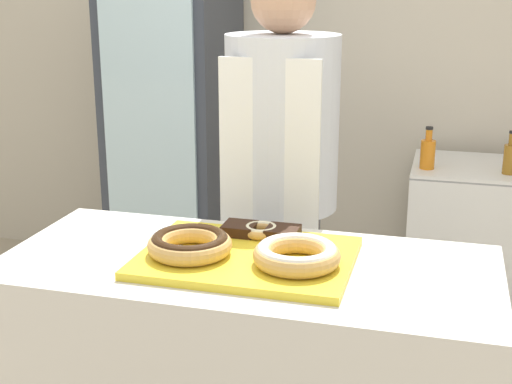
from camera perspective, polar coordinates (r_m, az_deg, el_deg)
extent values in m
cube|color=beige|center=(4.01, 7.84, 11.74)|extent=(8.00, 0.06, 2.70)
cube|color=yellow|center=(2.05, -0.74, -5.27)|extent=(0.61, 0.46, 0.02)
torus|color=tan|center=(2.04, -5.32, -4.24)|extent=(0.24, 0.24, 0.06)
torus|color=#331E0F|center=(2.04, -5.33, -3.83)|extent=(0.22, 0.22, 0.03)
torus|color=tan|center=(1.96, 3.28, -5.10)|extent=(0.24, 0.24, 0.06)
torus|color=white|center=(1.96, 3.28, -4.68)|extent=(0.22, 0.22, 0.03)
torus|color=tan|center=(2.19, 0.40, -3.12)|extent=(0.11, 0.11, 0.03)
torus|color=beige|center=(2.18, 0.40, -2.91)|extent=(0.10, 0.10, 0.02)
cube|color=black|center=(2.20, -1.32, -2.95)|extent=(0.10, 0.10, 0.03)
cube|color=black|center=(2.17, 2.15, -3.26)|extent=(0.10, 0.10, 0.03)
cylinder|color=#4C4C51|center=(2.86, 1.95, -9.31)|extent=(0.30, 0.30, 0.85)
cylinder|color=silver|center=(2.63, 2.10, 5.53)|extent=(0.42, 0.42, 0.64)
cube|color=white|center=(2.56, 1.02, -4.45)|extent=(0.35, 0.02, 1.34)
sphere|color=tan|center=(2.58, 2.21, 15.08)|extent=(0.23, 0.23, 0.23)
cube|color=#333842|center=(3.93, -6.47, 4.57)|extent=(0.59, 0.66, 1.73)
cube|color=silver|center=(3.62, -8.47, 4.01)|extent=(0.48, 0.02, 1.39)
cube|color=white|center=(3.80, 19.29, -3.99)|extent=(0.95, 0.57, 0.80)
cylinder|color=#99661E|center=(3.54, 19.64, 2.47)|extent=(0.06, 0.06, 0.14)
cylinder|color=#99661E|center=(3.52, 19.79, 4.00)|extent=(0.03, 0.03, 0.05)
cylinder|color=orange|center=(3.53, 13.57, 2.93)|extent=(0.07, 0.07, 0.14)
cylinder|color=orange|center=(3.51, 13.67, 4.46)|extent=(0.03, 0.03, 0.05)
cylinder|color=black|center=(3.50, 13.71, 4.99)|extent=(0.04, 0.04, 0.01)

